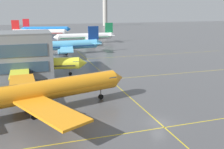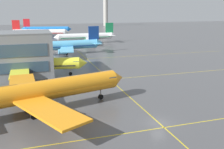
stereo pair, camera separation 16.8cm
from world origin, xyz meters
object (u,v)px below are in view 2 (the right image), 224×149
Objects in this scene: airliner_third_row at (62,45)px; airliner_far_left_stand at (86,37)px; airliner_distant_taxiway at (46,29)px; airliner_second_row at (27,64)px; airliner_far_right_stand at (39,32)px; airliner_front_gate at (36,92)px; control_tower at (106,7)px.

airliner_far_left_stand is at bearing 61.72° from airliner_third_row.
airliner_far_left_stand is 62.48m from airliner_distant_taxiway.
airliner_third_row is 1.05× the size of airliner_far_left_stand.
airliner_second_row is 75.18m from airliner_far_left_stand.
airliner_far_left_stand is 0.95× the size of airliner_far_right_stand.
airliner_second_row is (-1.79, 29.41, -0.51)m from airliner_front_gate.
airliner_far_left_stand is (30.37, 97.37, -0.33)m from airliner_front_gate.
airliner_far_left_stand is (17.99, 33.44, -0.18)m from airliner_third_row.
airliner_far_right_stand is at bearing 85.92° from airliner_second_row.
airliner_distant_taxiway is at bearing 77.18° from airliner_far_right_stand.
control_tower is at bearing 68.03° from airliner_second_row.
airliner_front_gate reaches higher than airliner_far_left_stand.
airliner_third_row is 93.00m from airliner_distant_taxiway.
airliner_third_row is at bearing -89.45° from airliner_distant_taxiway.
airliner_second_row is at bearing -112.33° from airliner_third_row.
airliner_third_row reaches higher than airliner_second_row.
control_tower reaches higher than airliner_far_left_stand.
airliner_third_row is 66.56m from airliner_far_right_stand.
control_tower is (72.00, 83.86, 17.00)m from airliner_distant_taxiway.
airliner_far_left_stand is at bearing 64.67° from airliner_second_row.
airliner_front_gate is 1.13× the size of airliner_second_row.
airliner_far_left_stand is 1.02× the size of control_tower.
control_tower is (71.12, 176.85, 16.96)m from airliner_third_row.
airliner_distant_taxiway is at bearing 85.81° from airliner_front_gate.
airliner_third_row is at bearing -118.28° from airliner_far_left_stand.
control_tower reaches higher than airliner_third_row.
airliner_second_row is 100.97m from airliner_far_right_stand.
airliner_distant_taxiway is (13.29, 127.51, 0.33)m from airliner_second_row.
airliner_far_right_stand is (5.40, 130.12, -0.08)m from airliner_front_gate.
airliner_far_right_stand is (7.19, 100.71, 0.43)m from airliner_second_row.
control_tower is at bearing 70.87° from airliner_front_gate.
airliner_far_left_stand is at bearing -110.33° from control_tower.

